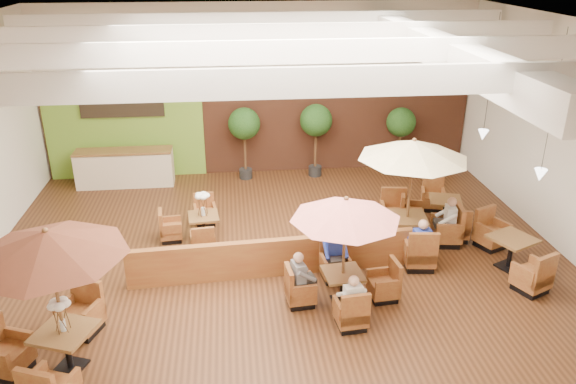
{
  "coord_description": "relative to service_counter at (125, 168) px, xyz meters",
  "views": [
    {
      "loc": [
        -1.05,
        -11.97,
        6.88
      ],
      "look_at": [
        0.3,
        0.5,
        1.5
      ],
      "focal_mm": 35.0,
      "sensor_mm": 36.0,
      "label": 1
    }
  ],
  "objects": [
    {
      "name": "room",
      "position": [
        4.65,
        -3.88,
        3.05
      ],
      "size": [
        14.04,
        14.0,
        5.52
      ],
      "color": "#381E0F",
      "rests_on": "ground"
    },
    {
      "name": "service_counter",
      "position": [
        0.0,
        0.0,
        0.0
      ],
      "size": [
        3.0,
        0.75,
        1.18
      ],
      "color": "beige",
      "rests_on": "ground"
    },
    {
      "name": "booth_divider",
      "position": [
        4.24,
        -5.92,
        -0.13
      ],
      "size": [
        6.6,
        0.59,
        0.91
      ],
      "primitive_type": "cube",
      "rotation": [
        0.0,
        0.0,
        0.06
      ],
      "color": "brown",
      "rests_on": "ground"
    },
    {
      "name": "table_0",
      "position": [
        0.26,
        -8.68,
        1.42
      ],
      "size": [
        2.78,
        2.94,
        2.82
      ],
      "rotation": [
        0.0,
        0.0,
        -0.37
      ],
      "color": "brown",
      "rests_on": "ground"
    },
    {
      "name": "table_1",
      "position": [
        5.58,
        -7.14,
        1.1
      ],
      "size": [
        2.43,
        2.43,
        2.45
      ],
      "rotation": [
        0.0,
        0.0,
        0.1
      ],
      "color": "brown",
      "rests_on": "ground"
    },
    {
      "name": "table_2",
      "position": [
        7.65,
        -4.91,
        1.35
      ],
      "size": [
        2.88,
        2.88,
        2.87
      ],
      "rotation": [
        0.0,
        0.0,
        -0.13
      ],
      "color": "brown",
      "rests_on": "ground"
    },
    {
      "name": "table_3",
      "position": [
        2.37,
        -3.95,
        -0.14
      ],
      "size": [
        1.56,
        2.3,
        1.45
      ],
      "rotation": [
        0.0,
        0.0,
        0.1
      ],
      "color": "brown",
      "rests_on": "ground"
    },
    {
      "name": "table_4",
      "position": [
        9.77,
        -6.19,
        -0.2
      ],
      "size": [
        1.19,
        2.88,
        1.01
      ],
      "rotation": [
        0.0,
        0.0,
        0.43
      ],
      "color": "brown",
      "rests_on": "ground"
    },
    {
      "name": "table_5",
      "position": [
        8.81,
        -3.75,
        -0.24
      ],
      "size": [
        1.81,
        2.6,
        0.93
      ],
      "rotation": [
        0.0,
        0.0,
        -0.27
      ],
      "color": "brown",
      "rests_on": "ground"
    },
    {
      "name": "topiary_0",
      "position": [
        3.82,
        0.2,
        1.18
      ],
      "size": [
        1.02,
        1.02,
        2.37
      ],
      "color": "black",
      "rests_on": "ground"
    },
    {
      "name": "topiary_1",
      "position": [
        6.12,
        0.2,
        1.22
      ],
      "size": [
        1.04,
        1.04,
        2.42
      ],
      "color": "black",
      "rests_on": "ground"
    },
    {
      "name": "topiary_2",
      "position": [
        8.95,
        0.2,
        1.08
      ],
      "size": [
        0.96,
        0.96,
        2.23
      ],
      "color": "black",
      "rests_on": "ground"
    },
    {
      "name": "diner_0",
      "position": [
        5.58,
        -8.03,
        0.15
      ],
      "size": [
        0.38,
        0.33,
        0.74
      ],
      "rotation": [
        0.0,
        0.0,
        0.15
      ],
      "color": "silver",
      "rests_on": "ground"
    },
    {
      "name": "diner_1",
      "position": [
        5.58,
        -6.24,
        0.17
      ],
      "size": [
        0.39,
        0.32,
        0.77
      ],
      "rotation": [
        0.0,
        0.0,
        3.2
      ],
      "color": "#2539A2",
      "rests_on": "ground"
    },
    {
      "name": "diner_2",
      "position": [
        4.69,
        -7.14,
        0.17
      ],
      "size": [
        0.37,
        0.42,
        0.78
      ],
      "rotation": [
        0.0,
        0.0,
        4.96
      ],
      "color": "slate",
      "rests_on": "ground"
    },
    {
      "name": "diner_3",
      "position": [
        7.65,
        -5.96,
        0.18
      ],
      "size": [
        0.4,
        0.33,
        0.81
      ],
      "rotation": [
        0.0,
        0.0,
        0.04
      ],
      "color": "#2539A2",
      "rests_on": "ground"
    },
    {
      "name": "diner_4",
      "position": [
        8.71,
        -4.91,
        0.19
      ],
      "size": [
        0.38,
        0.44,
        0.84
      ],
      "rotation": [
        0.0,
        0.0,
        1.4
      ],
      "color": "silver",
      "rests_on": "ground"
    }
  ]
}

